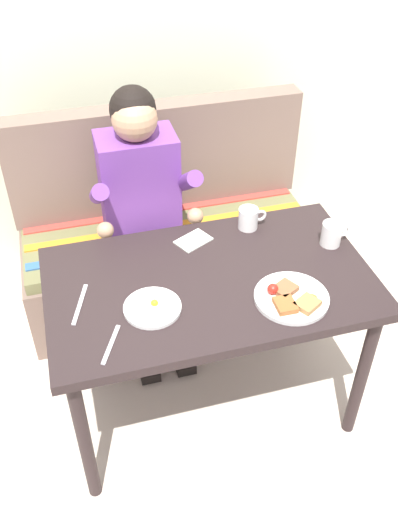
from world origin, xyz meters
TOP-DOWN VIEW (x-y plane):
  - ground_plane at (0.00, 0.00)m, footprint 8.00×8.00m
  - back_wall at (0.00, 1.27)m, footprint 4.40×0.10m
  - table at (0.00, 0.00)m, footprint 1.20×0.70m
  - couch at (0.00, 0.76)m, footprint 1.44×0.56m
  - person at (-0.14, 0.59)m, footprint 0.45×0.61m
  - plate_breakfast at (0.24, -0.19)m, footprint 0.26×0.26m
  - plate_eggs at (-0.24, -0.10)m, footprint 0.20×0.20m
  - coffee_mug at (0.52, 0.08)m, footprint 0.12×0.08m
  - coffee_mug_second at (0.24, 0.27)m, footprint 0.12×0.08m
  - napkin at (-0.00, 0.23)m, footprint 0.16×0.14m
  - fork at (-0.40, -0.23)m, footprint 0.09×0.16m
  - knife at (-0.47, -0.01)m, footprint 0.08×0.19m

SIDE VIEW (x-z plane):
  - ground_plane at x=0.00m, z-range 0.00..0.00m
  - couch at x=0.00m, z-range -0.17..0.83m
  - table at x=0.00m, z-range 0.28..1.01m
  - fork at x=-0.40m, z-range 0.73..0.73m
  - knife at x=-0.47m, z-range 0.73..0.73m
  - napkin at x=0.00m, z-range 0.73..0.74m
  - plate_eggs at x=-0.24m, z-range 0.72..0.76m
  - person at x=-0.14m, z-range 0.13..1.35m
  - plate_breakfast at x=0.24m, z-range 0.72..0.77m
  - coffee_mug_second at x=0.24m, z-range 0.73..0.82m
  - coffee_mug at x=0.52m, z-range 0.73..0.83m
  - back_wall at x=0.00m, z-range 0.00..2.60m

